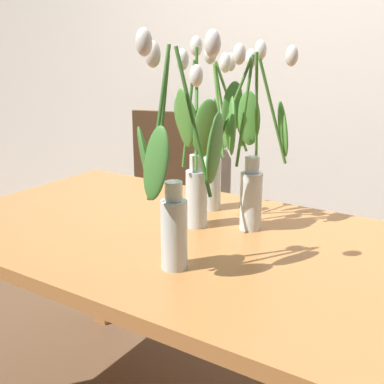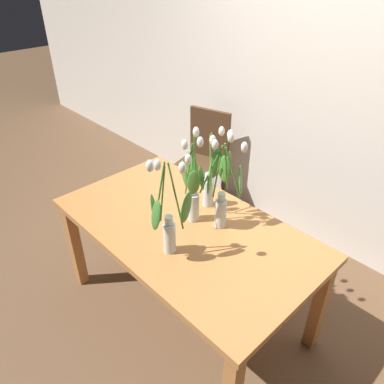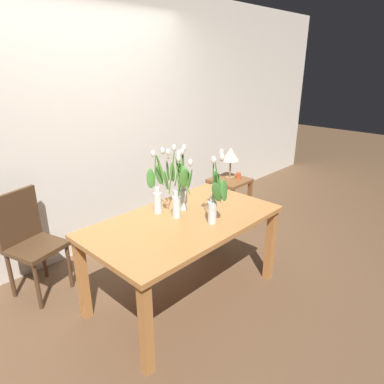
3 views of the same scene
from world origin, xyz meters
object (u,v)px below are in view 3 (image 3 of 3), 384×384
at_px(tulip_vase_2, 215,199).
at_px(tulip_vase_3, 182,184).
at_px(tulip_vase_0, 178,193).
at_px(side_table, 229,188).
at_px(dining_table, 184,229).
at_px(tulip_vase_1, 159,188).
at_px(pillar_candle, 239,175).
at_px(table_lamp, 231,155).
at_px(dining_chair, 29,238).

xyz_separation_m(tulip_vase_2, tulip_vase_3, (0.01, 0.38, 0.02)).
distance_m(tulip_vase_2, tulip_vase_3, 0.38).
height_order(tulip_vase_0, side_table, tulip_vase_0).
relative_size(dining_table, tulip_vase_3, 2.83).
bearing_deg(tulip_vase_0, side_table, 22.58).
height_order(tulip_vase_1, pillar_candle, tulip_vase_1).
bearing_deg(tulip_vase_0, tulip_vase_2, -66.90).
xyz_separation_m(table_lamp, pillar_candle, (0.08, -0.08, -0.27)).
bearing_deg(dining_table, side_table, 24.64).
height_order(tulip_vase_0, pillar_candle, tulip_vase_0).
relative_size(tulip_vase_1, tulip_vase_2, 0.92).
height_order(tulip_vase_2, pillar_candle, tulip_vase_2).
xyz_separation_m(tulip_vase_1, pillar_candle, (1.66, 0.37, -0.36)).
xyz_separation_m(side_table, table_lamp, (0.03, 0.02, 0.42)).
xyz_separation_m(tulip_vase_2, side_table, (1.41, 0.93, -0.52)).
bearing_deg(tulip_vase_1, tulip_vase_3, -35.19).
height_order(dining_table, tulip_vase_3, tulip_vase_3).
height_order(tulip_vase_0, tulip_vase_3, tulip_vase_0).
bearing_deg(dining_table, tulip_vase_1, 96.65).
relative_size(tulip_vase_1, side_table, 0.98).
bearing_deg(dining_chair, side_table, -7.86).
distance_m(dining_table, tulip_vase_2, 0.39).
relative_size(tulip_vase_2, pillar_candle, 7.81).
bearing_deg(dining_table, dining_chair, 129.92).
xyz_separation_m(dining_table, tulip_vase_2, (0.12, -0.23, 0.30)).
bearing_deg(side_table, tulip_vase_3, -158.54).
xyz_separation_m(tulip_vase_3, dining_chair, (-0.99, 0.88, -0.45)).
bearing_deg(pillar_candle, dining_chair, 171.12).
distance_m(dining_table, table_lamp, 1.73).
distance_m(tulip_vase_1, pillar_candle, 1.74).
xyz_separation_m(dining_chair, table_lamp, (2.42, -0.31, 0.33)).
relative_size(dining_table, dining_chair, 1.72).
bearing_deg(pillar_candle, tulip_vase_0, -160.57).
distance_m(tulip_vase_1, dining_chair, 1.21).
distance_m(dining_chair, pillar_candle, 2.52).
relative_size(tulip_vase_0, pillar_candle, 7.70).
height_order(dining_table, dining_chair, dining_chair).
bearing_deg(tulip_vase_2, tulip_vase_0, 113.10).
bearing_deg(pillar_candle, side_table, 150.09).
height_order(tulip_vase_0, tulip_vase_2, tulip_vase_2).
bearing_deg(tulip_vase_1, side_table, 15.57).
distance_m(tulip_vase_3, table_lamp, 1.54).
height_order(tulip_vase_0, tulip_vase_1, tulip_vase_0).
bearing_deg(tulip_vase_2, tulip_vase_3, 87.90).
bearing_deg(table_lamp, tulip_vase_0, -157.14).
bearing_deg(tulip_vase_0, dining_table, -84.51).
bearing_deg(dining_chair, tulip_vase_3, -41.49).
bearing_deg(dining_table, table_lamp, 24.88).
xyz_separation_m(tulip_vase_0, tulip_vase_2, (0.12, -0.29, -0.01)).
relative_size(table_lamp, pillar_candle, 5.31).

